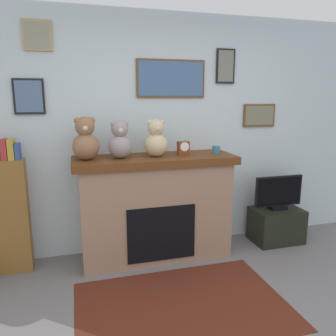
# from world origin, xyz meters

# --- Properties ---
(back_wall) EXTENTS (5.20, 0.15, 2.60)m
(back_wall) POSITION_xyz_m (-0.00, 2.00, 1.31)
(back_wall) COLOR silver
(back_wall) RESTS_ON ground_plane
(fireplace) EXTENTS (1.68, 0.60, 1.11)m
(fireplace) POSITION_xyz_m (-0.17, 1.67, 0.56)
(fireplace) COLOR #9A745B
(fireplace) RESTS_ON ground_plane
(bookshelf) EXTENTS (0.35, 0.16, 1.35)m
(bookshelf) POSITION_xyz_m (-1.61, 1.74, 0.63)
(bookshelf) COLOR brown
(bookshelf) RESTS_ON ground_plane
(tv_stand) EXTENTS (0.58, 0.40, 0.41)m
(tv_stand) POSITION_xyz_m (1.32, 1.64, 0.20)
(tv_stand) COLOR black
(tv_stand) RESTS_ON ground_plane
(television) EXTENTS (0.60, 0.14, 0.40)m
(television) POSITION_xyz_m (1.32, 1.64, 0.60)
(television) COLOR black
(television) RESTS_ON tv_stand
(area_rug) EXTENTS (1.75, 1.17, 0.01)m
(area_rug) POSITION_xyz_m (-0.17, 0.72, 0.00)
(area_rug) COLOR #532114
(area_rug) RESTS_ON ground_plane
(candle_jar) EXTENTS (0.09, 0.09, 0.08)m
(candle_jar) POSITION_xyz_m (0.51, 1.65, 1.15)
(candle_jar) COLOR teal
(candle_jar) RESTS_ON fireplace
(mantel_clock) EXTENTS (0.12, 0.09, 0.15)m
(mantel_clock) POSITION_xyz_m (0.14, 1.65, 1.19)
(mantel_clock) COLOR brown
(mantel_clock) RESTS_ON fireplace
(teddy_bear_tan) EXTENTS (0.26, 0.26, 0.42)m
(teddy_bear_tan) POSITION_xyz_m (-0.86, 1.65, 1.30)
(teddy_bear_tan) COLOR #8F6445
(teddy_bear_tan) RESTS_ON fireplace
(teddy_bear_brown) EXTENTS (0.23, 0.23, 0.38)m
(teddy_bear_brown) POSITION_xyz_m (-0.53, 1.65, 1.28)
(teddy_bear_brown) COLOR gray
(teddy_bear_brown) RESTS_ON fireplace
(teddy_bear_grey) EXTENTS (0.24, 0.24, 0.38)m
(teddy_bear_grey) POSITION_xyz_m (-0.16, 1.65, 1.29)
(teddy_bear_grey) COLOR #D0BA8C
(teddy_bear_grey) RESTS_ON fireplace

